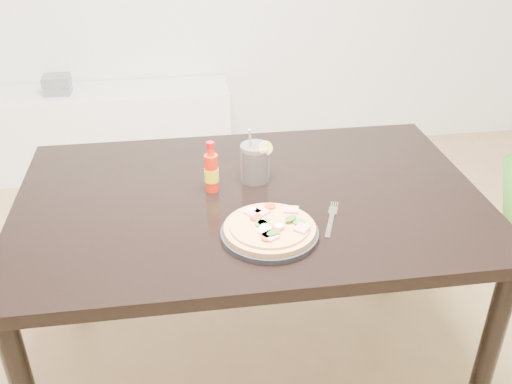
{
  "coord_description": "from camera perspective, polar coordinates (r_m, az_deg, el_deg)",
  "views": [
    {
      "loc": [
        -0.4,
        -1.12,
        1.62
      ],
      "look_at": [
        -0.2,
        0.23,
        0.83
      ],
      "focal_mm": 40.0,
      "sensor_mm": 36.0,
      "label": 1
    }
  ],
  "objects": [
    {
      "name": "plate",
      "position": [
        1.53,
        1.36,
        -4.17
      ],
      "size": [
        0.26,
        0.26,
        0.02
      ],
      "primitive_type": "cylinder",
      "color": "black",
      "rests_on": "dining_table"
    },
    {
      "name": "fork",
      "position": [
        1.62,
        7.56,
        -2.6
      ],
      "size": [
        0.08,
        0.18,
        0.0
      ],
      "rotation": [
        0.0,
        0.0,
        -0.37
      ],
      "color": "silver",
      "rests_on": "dining_table"
    },
    {
      "name": "dining_table",
      "position": [
        1.77,
        -0.57,
        -2.66
      ],
      "size": [
        1.4,
        0.9,
        0.75
      ],
      "color": "black",
      "rests_on": "ground"
    },
    {
      "name": "pizza",
      "position": [
        1.52,
        1.39,
        -3.55
      ],
      "size": [
        0.25,
        0.25,
        0.03
      ],
      "color": "tan",
      "rests_on": "plate"
    },
    {
      "name": "cd_stack",
      "position": [
        3.41,
        -19.27,
        10.1
      ],
      "size": [
        0.14,
        0.12,
        0.1
      ],
      "color": "slate",
      "rests_on": "media_console"
    },
    {
      "name": "hot_sauce_bottle",
      "position": [
        1.72,
        -4.47,
        2.04
      ],
      "size": [
        0.04,
        0.04,
        0.16
      ],
      "rotation": [
        0.0,
        0.0,
        0.0
      ],
      "color": "red",
      "rests_on": "dining_table"
    },
    {
      "name": "cola_cup",
      "position": [
        1.78,
        -0.09,
        2.88
      ],
      "size": [
        0.1,
        0.09,
        0.18
      ],
      "rotation": [
        0.0,
        0.0,
        -0.19
      ],
      "color": "black",
      "rests_on": "dining_table"
    },
    {
      "name": "media_console",
      "position": [
        3.49,
        -14.37,
        5.98
      ],
      "size": [
        1.4,
        0.34,
        0.5
      ],
      "primitive_type": "cube",
      "color": "white",
      "rests_on": "ground"
    }
  ]
}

